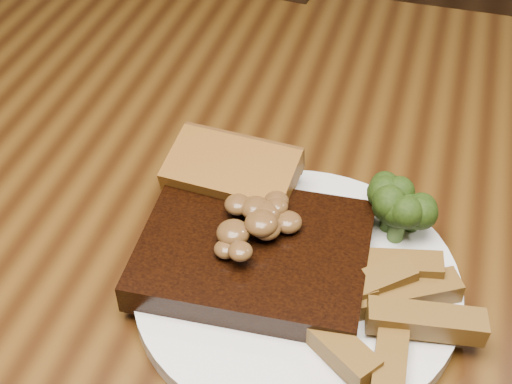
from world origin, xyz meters
TOP-DOWN VIEW (x-y plane):
  - dining_table at (0.00, 0.00)m, footprint 1.60×0.90m
  - chair_far at (-0.24, 0.55)m, footprint 0.41×0.41m
  - plate at (0.04, -0.06)m, footprint 0.27×0.27m
  - steak at (-0.00, -0.05)m, footprint 0.19×0.15m
  - steak_bone at (-0.00, -0.11)m, footprint 0.14×0.02m
  - mushroom_pile at (0.00, -0.05)m, footprint 0.07×0.07m
  - garlic_bread at (-0.04, 0.02)m, footprint 0.11×0.07m
  - potato_wedges at (0.11, -0.07)m, footprint 0.11×0.11m
  - broccoli_cluster at (0.11, 0.02)m, footprint 0.08×0.08m

SIDE VIEW (x-z plane):
  - chair_far at x=-0.24m, z-range 0.03..0.84m
  - dining_table at x=0.00m, z-range 0.28..1.03m
  - plate at x=0.04m, z-range 0.75..0.76m
  - steak_bone at x=0.00m, z-range 0.76..0.78m
  - potato_wedges at x=0.11m, z-range 0.76..0.79m
  - garlic_bread at x=-0.04m, z-range 0.76..0.79m
  - steak at x=0.00m, z-range 0.76..0.79m
  - broccoli_cluster at x=0.11m, z-range 0.76..0.80m
  - mushroom_pile at x=0.00m, z-range 0.79..0.82m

